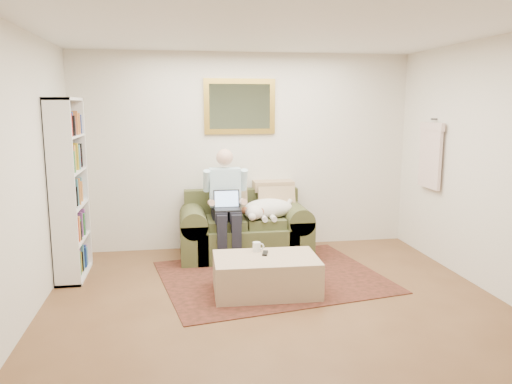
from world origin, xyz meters
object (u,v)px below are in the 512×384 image
object	(u,v)px
seated_man	(227,206)
bookshelf	(69,189)
sofa	(245,234)
ottoman	(266,275)
coffee_mug	(257,247)
laptop	(227,204)
sleeping_dog	(268,208)

from	to	relation	value
seated_man	bookshelf	world-z (taller)	bookshelf
sofa	ottoman	world-z (taller)	sofa
ottoman	coffee_mug	distance (m)	0.33
laptop	coffee_mug	distance (m)	0.97
laptop	sleeping_dog	xyz separation A→B (m)	(0.54, 0.13, -0.10)
coffee_mug	sofa	bearing A→B (deg)	88.46
sofa	seated_man	bearing A→B (deg)	-148.55
sofa	bookshelf	xyz separation A→B (m)	(-2.03, -0.45, 0.72)
sofa	laptop	world-z (taller)	laptop
seated_man	bookshelf	bearing A→B (deg)	-170.45
seated_man	ottoman	bearing A→B (deg)	-76.80
seated_man	laptop	world-z (taller)	seated_man
laptop	sleeping_dog	size ratio (longest dim) A/B	0.47
bookshelf	sleeping_dog	bearing A→B (deg)	8.99
sofa	sleeping_dog	world-z (taller)	sofa
seated_man	laptop	size ratio (longest dim) A/B	4.33
seated_man	bookshelf	distance (m)	1.83
sofa	bookshelf	world-z (taller)	bookshelf
laptop	bookshelf	size ratio (longest dim) A/B	0.16
ottoman	bookshelf	world-z (taller)	bookshelf
ottoman	coffee_mug	size ratio (longest dim) A/B	10.61
bookshelf	laptop	bearing A→B (deg)	7.55
seated_man	laptop	xyz separation A→B (m)	(0.00, -0.06, 0.03)
sofa	coffee_mug	size ratio (longest dim) A/B	16.41
bookshelf	sofa	bearing A→B (deg)	12.51
coffee_mug	bookshelf	xyz separation A→B (m)	(-2.00, 0.67, 0.56)
sleeping_dog	bookshelf	world-z (taller)	bookshelf
laptop	coffee_mug	size ratio (longest dim) A/B	3.18
sleeping_dog	bookshelf	xyz separation A→B (m)	(-2.32, -0.37, 0.37)
sofa	seated_man	distance (m)	0.50
sofa	sleeping_dog	distance (m)	0.46
laptop	coffee_mug	xyz separation A→B (m)	(0.22, -0.90, -0.29)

